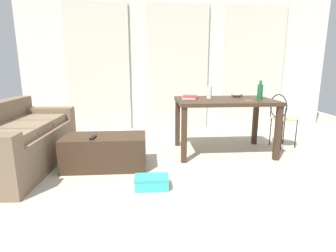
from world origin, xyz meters
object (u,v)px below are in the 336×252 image
bottle_near (260,91)px  book_stack (189,97)px  bottle_far (209,92)px  tv_remote_primary (93,138)px  couch (16,143)px  craft_table (224,106)px  wire_chair (281,114)px  scissors (250,101)px  coffee_table (105,152)px  bowl (237,94)px  shoebox (152,182)px

bottle_near → book_stack: bearing=168.4°
bottle_far → tv_remote_primary: bottle_far is taller
couch → tv_remote_primary: (0.97, -0.18, 0.09)m
craft_table → wire_chair: wire_chair is taller
craft_table → scissors: 0.37m
craft_table → bottle_far: bottle_far is taller
wire_chair → bottle_near: bearing=-152.6°
craft_table → tv_remote_primary: craft_table is taller
coffee_table → book_stack: (1.14, 0.61, 0.60)m
craft_table → bowl: 0.38m
tv_remote_primary → bottle_near: bearing=19.1°
scissors → book_stack: bearing=157.0°
bottle_far → shoebox: 1.69m
shoebox → bowl: bearing=46.1°
coffee_table → bottle_near: bottle_near is taller
book_stack → wire_chair: bearing=1.8°
bottle_near → tv_remote_primary: size_ratio=1.67×
book_stack → tv_remote_primary: book_stack is taller
wire_chair → bowl: (-0.69, 0.07, 0.31)m
couch → craft_table: bearing=8.6°
bottle_far → bowl: bearing=18.3°
wire_chair → bottle_near: (-0.47, -0.24, 0.37)m
wire_chair → tv_remote_primary: (-2.68, -0.76, -0.11)m
couch → shoebox: size_ratio=5.26×
shoebox → craft_table: bearing=46.6°
bottle_near → bottle_far: 0.70m
shoebox → couch: bearing=156.6°
shoebox → bottle_far: bearing=54.9°
couch → bottle_near: 3.26m
bowl → bottle_far: bearing=-161.7°
couch → shoebox: (1.65, -0.71, -0.26)m
wire_chair → book_stack: 1.46m
bottle_far → shoebox: bearing=-125.1°
coffee_table → bowl: (1.88, 0.72, 0.62)m
wire_chair → coffee_table: bearing=-165.6°
bottle_near → tv_remote_primary: 2.33m
tv_remote_primary → book_stack: bearing=35.6°
coffee_table → shoebox: coffee_table is taller
bottle_far → tv_remote_primary: (-1.54, -0.68, -0.46)m
coffee_table → bottle_near: bearing=11.2°
couch → craft_table: size_ratio=1.36×
couch → bottle_far: 2.61m
couch → bowl: bowl is taller
couch → tv_remote_primary: 0.99m
bottle_near → scissors: bottle_near is taller
bowl → tv_remote_primary: bowl is taller
scissors → tv_remote_primary: 2.10m
couch → book_stack: bearing=13.7°
coffee_table → craft_table: (1.63, 0.48, 0.48)m
couch → wire_chair: bearing=9.1°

